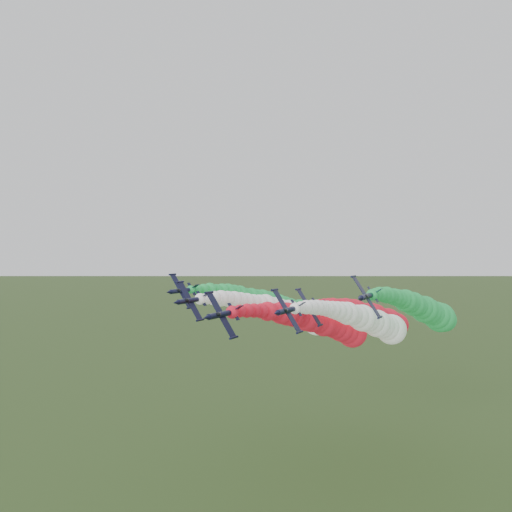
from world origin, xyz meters
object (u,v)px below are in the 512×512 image
(jet_outer_left, at_px, (274,304))
(jet_trail, at_px, (377,317))
(jet_lead, at_px, (323,324))
(jet_inner_right, at_px, (370,321))
(jet_inner_left, at_px, (289,313))
(jet_outer_right, at_px, (425,310))

(jet_outer_left, bearing_deg, jet_trail, 13.97)
(jet_lead, height_order, jet_inner_right, jet_inner_right)
(jet_inner_left, distance_m, jet_inner_right, 19.74)
(jet_inner_right, distance_m, jet_outer_right, 13.51)
(jet_inner_left, relative_size, jet_trail, 1.01)
(jet_lead, bearing_deg, jet_inner_left, 143.57)
(jet_inner_left, xyz_separation_m, jet_trail, (17.45, 16.21, -1.91))
(jet_lead, xyz_separation_m, jet_inner_right, (7.31, 10.93, -0.35))
(jet_outer_left, xyz_separation_m, jet_outer_right, (39.44, -0.47, 0.61))
(jet_inner_right, relative_size, jet_outer_left, 1.00)
(jet_outer_left, relative_size, jet_trail, 1.01)
(jet_outer_right, relative_size, jet_trail, 1.00)
(jet_lead, xyz_separation_m, jet_trail, (5.13, 25.30, -1.20))
(jet_inner_right, bearing_deg, jet_inner_left, -174.64)
(jet_inner_right, height_order, jet_trail, jet_inner_right)
(jet_outer_right, bearing_deg, jet_inner_left, -163.26)
(jet_inner_right, height_order, jet_outer_left, jet_outer_left)
(jet_inner_left, bearing_deg, jet_lead, -36.43)
(jet_inner_left, height_order, jet_outer_right, jet_outer_right)
(jet_trail, bearing_deg, jet_inner_left, -137.10)
(jet_outer_left, bearing_deg, jet_lead, -41.71)
(jet_lead, bearing_deg, jet_outer_left, 138.29)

